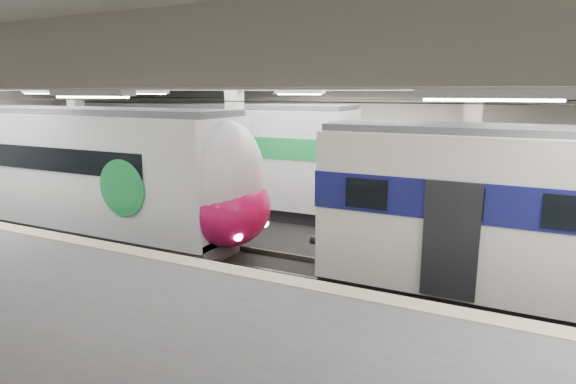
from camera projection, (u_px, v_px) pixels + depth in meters
The scene contains 3 objects.
station_hall at pixel (235, 163), 11.87m from camera, with size 36.00×24.00×5.75m.
modern_emu at pixel (103, 175), 16.40m from camera, with size 13.71×2.83×4.43m.
far_train at pixel (198, 153), 21.25m from camera, with size 13.99×2.93×4.46m.
Camera 1 is at (6.36, -11.73, 4.98)m, focal length 30.00 mm.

